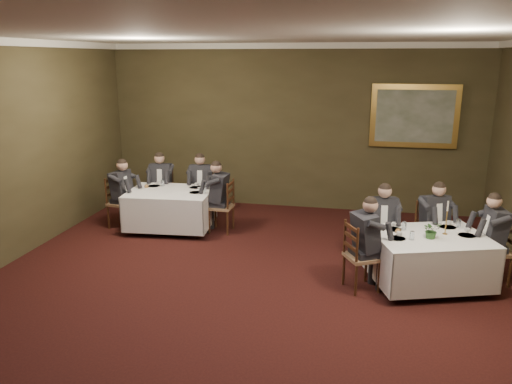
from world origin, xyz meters
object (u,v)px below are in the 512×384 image
(chair_main_backright, at_px, (430,245))
(chair_sec_endleft, at_px, (122,213))
(chair_main_endright, at_px, (493,264))
(diner_main_endleft, at_px, (362,255))
(table_main, at_px, (429,256))
(chair_sec_endright, at_px, (222,217))
(diner_main_backleft, at_px, (381,234))
(diner_main_backright, at_px, (432,232))
(diner_sec_backright, at_px, (202,193))
(diner_main_endright, at_px, (494,249))
(diner_sec_endleft, at_px, (121,202))
(chair_main_backleft, at_px, (380,248))
(chair_sec_backleft, at_px, (163,202))
(chair_main_endleft, at_px, (361,270))
(diner_sec_endright, at_px, (221,205))
(table_second, at_px, (171,207))
(candlestick, at_px, (446,222))
(chair_sec_backright, at_px, (202,204))
(diner_sec_backleft, at_px, (162,192))
(painting, at_px, (414,116))
(centerpiece, at_px, (432,229))

(chair_main_backright, height_order, chair_sec_endleft, same)
(chair_main_endright, bearing_deg, diner_main_endleft, 98.43)
(table_main, xyz_separation_m, chair_sec_endright, (-3.54, 1.65, -0.17))
(diner_main_backleft, height_order, diner_main_backright, same)
(diner_main_backleft, bearing_deg, chair_sec_endleft, -19.38)
(diner_main_endleft, height_order, diner_sec_backright, same)
(diner_main_endright, height_order, chair_sec_endright, diner_main_endright)
(chair_main_backright, height_order, diner_sec_endleft, diner_sec_endleft)
(chair_main_backleft, height_order, chair_sec_backleft, same)
(chair_main_endleft, distance_m, chair_sec_backleft, 4.86)
(diner_main_backleft, distance_m, chair_sec_endleft, 4.95)
(diner_sec_endright, bearing_deg, diner_sec_backright, 41.86)
(table_second, distance_m, candlestick, 4.98)
(chair_main_backright, bearing_deg, diner_main_endleft, 23.29)
(candlestick, bearing_deg, diner_sec_endleft, 166.39)
(chair_sec_backright, height_order, diner_sec_endleft, diner_sec_endleft)
(diner_main_endright, relative_size, diner_sec_backleft, 1.00)
(diner_main_backright, bearing_deg, painting, -111.61)
(diner_sec_endleft, bearing_deg, diner_main_backleft, 88.87)
(painting, bearing_deg, candlestick, -86.48)
(table_second, relative_size, chair_main_backright, 1.66)
(diner_main_endright, xyz_separation_m, centerpiece, (-0.95, -0.41, 0.38))
(chair_sec_endright, bearing_deg, chair_main_backleft, -107.05)
(diner_main_endleft, distance_m, diner_sec_endright, 3.26)
(chair_sec_backright, distance_m, painting, 4.67)
(table_main, height_order, diner_main_endleft, diner_main_endleft)
(diner_main_endright, bearing_deg, chair_sec_backleft, 61.33)
(centerpiece, bearing_deg, diner_main_endleft, -167.62)
(chair_main_backleft, height_order, diner_main_backright, diner_main_backright)
(chair_main_endleft, height_order, painting, painting)
(diner_main_endright, height_order, chair_sec_backright, diner_main_endright)
(diner_main_backleft, bearing_deg, chair_main_endleft, 63.34)
(chair_main_backright, bearing_deg, chair_sec_backleft, -40.51)
(diner_main_backright, height_order, chair_sec_endleft, diner_main_backright)
(diner_sec_backleft, bearing_deg, chair_sec_endleft, 49.77)
(table_second, height_order, chair_main_backright, chair_main_backright)
(diner_main_backright, distance_m, diner_sec_endleft, 5.69)
(chair_sec_backright, height_order, chair_sec_endleft, same)
(diner_sec_backleft, bearing_deg, diner_sec_endleft, 50.41)
(table_second, xyz_separation_m, chair_main_backright, (4.67, -0.67, -0.17))
(centerpiece, relative_size, candlestick, 0.52)
(table_second, height_order, diner_sec_backright, diner_sec_backright)
(chair_main_backleft, bearing_deg, centerpiece, 121.70)
(diner_sec_backleft, height_order, chair_sec_endleft, diner_sec_backleft)
(chair_main_endright, bearing_deg, diner_sec_endleft, 69.82)
(chair_main_backright, relative_size, chair_main_endright, 1.00)
(chair_main_endleft, bearing_deg, table_second, -145.94)
(chair_main_endright, height_order, diner_sec_backleft, diner_sec_backleft)
(diner_main_endleft, relative_size, chair_main_endright, 1.35)
(diner_sec_backleft, height_order, diner_sec_endright, same)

